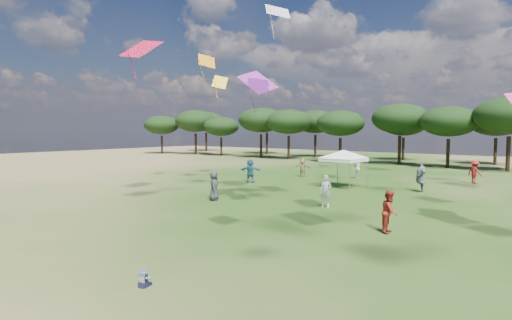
{
  "coord_description": "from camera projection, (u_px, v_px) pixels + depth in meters",
  "views": [
    {
      "loc": [
        9.73,
        -5.5,
        4.34
      ],
      "look_at": [
        0.73,
        6.0,
        3.26
      ],
      "focal_mm": 30.0,
      "sensor_mm": 36.0,
      "label": 1
    }
  ],
  "objects": [
    {
      "name": "toddler",
      "position": [
        144.0,
        279.0,
        11.69
      ],
      "size": [
        0.37,
        0.4,
        0.5
      ],
      "rotation": [
        0.0,
        0.0,
        0.28
      ],
      "color": "black",
      "rests_on": "ground"
    },
    {
      "name": "tree_line",
      "position": [
        505.0,
        118.0,
        45.98
      ],
      "size": [
        108.78,
        17.63,
        7.77
      ],
      "color": "black",
      "rests_on": "ground"
    },
    {
      "name": "festival_crowd",
      "position": [
        414.0,
        179.0,
        29.16
      ],
      "size": [
        28.44,
        23.84,
        1.92
      ],
      "color": "#7E6245",
      "rests_on": "ground"
    },
    {
      "name": "tent_left",
      "position": [
        344.0,
        152.0,
        31.5
      ],
      "size": [
        5.45,
        5.45,
        3.07
      ],
      "rotation": [
        0.0,
        0.0,
        -0.08
      ],
      "color": "gray",
      "rests_on": "ground"
    },
    {
      "name": "ground",
      "position": [
        84.0,
        303.0,
        10.62
      ],
      "size": [
        140.0,
        140.0,
        0.0
      ],
      "primitive_type": "plane",
      "color": "#2A4A16",
      "rests_on": "ground"
    }
  ]
}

